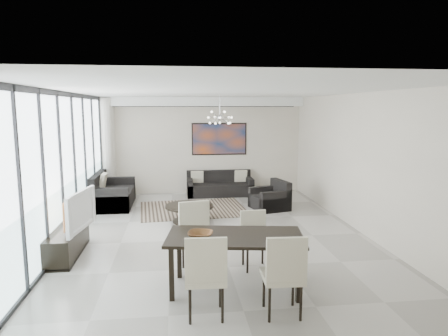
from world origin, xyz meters
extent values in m
cube|color=#A8A39B|center=(0.00, 0.00, 0.01)|extent=(6.00, 9.00, 0.02)
cube|color=white|center=(0.00, 0.00, 2.89)|extent=(6.00, 9.00, 0.02)
cube|color=#BFB4A3|center=(0.00, 4.49, 1.45)|extent=(6.00, 0.02, 2.90)
cube|color=#BFB4A3|center=(0.00, -4.49, 1.45)|extent=(6.00, 0.02, 2.90)
cube|color=#BFB4A3|center=(2.99, 0.00, 1.45)|extent=(0.02, 9.00, 2.90)
cube|color=white|center=(-2.98, 0.00, 1.45)|extent=(0.01, 8.95, 2.85)
cube|color=black|center=(-2.94, 0.00, 2.85)|extent=(0.04, 8.95, 0.10)
cube|color=black|center=(-2.94, 0.00, 0.03)|extent=(0.04, 8.95, 0.06)
cube|color=black|center=(-2.94, -2.00, 1.45)|extent=(0.04, 0.05, 2.88)
cube|color=black|center=(-2.94, -1.00, 1.45)|extent=(0.04, 0.05, 2.88)
cube|color=black|center=(-2.94, 0.00, 1.45)|extent=(0.04, 0.05, 2.88)
cube|color=black|center=(-2.94, 1.00, 1.45)|extent=(0.04, 0.05, 2.88)
cube|color=black|center=(-2.94, 2.00, 1.45)|extent=(0.04, 0.05, 2.88)
cube|color=black|center=(-2.94, 3.00, 1.45)|extent=(0.04, 0.05, 2.88)
cube|color=black|center=(-2.94, 4.00, 1.45)|extent=(0.04, 0.05, 2.88)
cylinder|color=white|center=(-2.80, 4.15, 1.45)|extent=(0.36, 0.36, 2.85)
cube|color=white|center=(0.00, 4.30, 2.77)|extent=(5.98, 0.40, 0.26)
cube|color=#B04818|center=(0.50, 4.47, 1.65)|extent=(1.68, 0.04, 0.98)
cylinder|color=silver|center=(0.30, 2.50, 2.62)|extent=(0.02, 0.02, 0.55)
sphere|color=silver|center=(0.30, 2.50, 2.35)|extent=(0.12, 0.12, 0.12)
cube|color=black|center=(-0.41, 2.46, 0.01)|extent=(2.82, 2.26, 0.01)
cylinder|color=black|center=(-0.54, 1.30, 0.37)|extent=(1.11, 1.11, 0.04)
cylinder|color=black|center=(-0.54, 1.30, 0.17)|extent=(0.49, 0.49, 0.34)
cylinder|color=black|center=(-0.54, 1.30, 0.02)|extent=(0.78, 0.78, 0.03)
imported|color=brown|center=(-0.50, 1.24, 0.43)|extent=(0.28, 0.28, 0.08)
cube|color=black|center=(0.47, 4.02, 0.18)|extent=(1.95, 0.80, 0.36)
cube|color=black|center=(0.47, 4.34, 0.53)|extent=(1.95, 0.16, 0.36)
cube|color=black|center=(-0.43, 4.02, 0.26)|extent=(0.16, 0.80, 0.51)
cube|color=black|center=(1.36, 4.02, 0.26)|extent=(0.16, 0.80, 0.51)
cube|color=black|center=(-2.50, 3.05, 0.22)|extent=(0.99, 1.76, 0.44)
cube|color=black|center=(-2.90, 3.05, 0.66)|extent=(0.20, 1.76, 0.44)
cube|color=black|center=(-2.50, 2.27, 0.32)|extent=(0.99, 0.20, 0.64)
cube|color=black|center=(-2.50, 3.83, 0.32)|extent=(0.99, 0.20, 0.64)
cube|color=black|center=(1.55, 2.23, 0.18)|extent=(1.01, 1.05, 0.37)
cube|color=black|center=(1.87, 2.31, 0.55)|extent=(0.37, 0.88, 0.37)
cube|color=black|center=(1.46, 2.57, 0.27)|extent=(0.84, 0.36, 0.53)
cube|color=black|center=(1.64, 1.88, 0.27)|extent=(0.84, 0.36, 0.53)
cylinder|color=black|center=(-2.44, 4.15, 0.49)|extent=(0.37, 0.37, 0.04)
cylinder|color=black|center=(-2.44, 4.15, 0.24)|extent=(0.06, 0.06, 0.46)
cylinder|color=black|center=(-2.44, 4.15, 0.01)|extent=(0.26, 0.26, 0.03)
cube|color=black|center=(-2.76, -0.55, 0.24)|extent=(0.43, 1.54, 0.48)
imported|color=gray|center=(-2.60, -0.59, 0.82)|extent=(0.34, 1.19, 0.68)
cube|color=black|center=(-0.02, -2.23, 0.78)|extent=(2.04, 1.24, 0.04)
cube|color=black|center=(-0.92, -2.47, 0.38)|extent=(0.07, 0.07, 0.76)
cube|color=black|center=(-0.81, -1.73, 0.38)|extent=(0.07, 0.07, 0.76)
cube|color=black|center=(0.77, -2.72, 0.38)|extent=(0.07, 0.07, 0.76)
cube|color=black|center=(0.88, -1.99, 0.38)|extent=(0.07, 0.07, 0.76)
cube|color=beige|center=(-0.49, -2.92, 0.50)|extent=(0.52, 0.52, 0.07)
cube|color=beige|center=(-0.50, -3.14, 0.78)|extent=(0.50, 0.08, 0.61)
cylinder|color=black|center=(-0.68, -2.72, 0.23)|extent=(0.04, 0.04, 0.47)
cylinder|color=black|center=(-0.30, -3.12, 0.23)|extent=(0.04, 0.04, 0.47)
cube|color=beige|center=(0.47, -2.99, 0.49)|extent=(0.52, 0.52, 0.06)
cube|color=beige|center=(0.46, -3.21, 0.77)|extent=(0.50, 0.07, 0.60)
cylinder|color=black|center=(0.28, -2.79, 0.23)|extent=(0.04, 0.04, 0.46)
cylinder|color=black|center=(0.65, -3.19, 0.23)|extent=(0.04, 0.04, 0.46)
cube|color=beige|center=(-0.51, -1.53, 0.50)|extent=(0.60, 0.60, 0.07)
cube|color=beige|center=(-0.55, -1.32, 0.79)|extent=(0.51, 0.16, 0.61)
cylinder|color=black|center=(-0.27, -1.68, 0.24)|extent=(0.04, 0.04, 0.47)
cylinder|color=black|center=(-0.74, -1.38, 0.24)|extent=(0.04, 0.04, 0.47)
cube|color=beige|center=(0.42, -1.52, 0.42)|extent=(0.44, 0.44, 0.06)
cube|color=beige|center=(0.41, -1.34, 0.66)|extent=(0.43, 0.06, 0.52)
cylinder|color=black|center=(0.59, -1.68, 0.20)|extent=(0.04, 0.04, 0.40)
cylinder|color=black|center=(0.25, -1.37, 0.20)|extent=(0.04, 0.04, 0.40)
imported|color=brown|center=(-0.51, -2.28, 0.84)|extent=(0.42, 0.42, 0.09)
camera|label=1|loc=(-0.83, -7.61, 2.59)|focal=32.00mm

